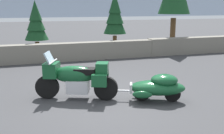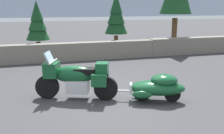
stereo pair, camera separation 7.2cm
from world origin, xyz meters
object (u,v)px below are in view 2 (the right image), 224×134
pine_tree_far_right (37,22)px  pine_tree_secondary (116,15)px  car_shaped_trailer (158,87)px  touring_motorcycle (76,77)px

pine_tree_far_right → pine_tree_secondary: bearing=4.9°
pine_tree_secondary → pine_tree_far_right: (-4.15, -0.35, -0.29)m
car_shaped_trailer → pine_tree_secondary: bearing=80.6°
car_shaped_trailer → pine_tree_secondary: (1.27, 7.72, 1.64)m
pine_tree_secondary → touring_motorcycle: bearing=-116.0°
pine_tree_secondary → car_shaped_trailer: bearing=-99.4°
touring_motorcycle → pine_tree_far_right: bearing=96.9°
touring_motorcycle → pine_tree_far_right: 6.69m
touring_motorcycle → car_shaped_trailer: size_ratio=1.01×
pine_tree_far_right → touring_motorcycle: bearing=-83.1°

